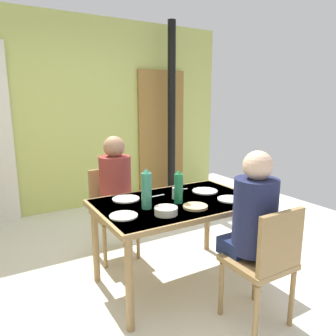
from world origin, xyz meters
TOP-DOWN VIEW (x-y plane):
  - ground_plane at (0.00, 0.00)m, footprint 6.25×6.25m
  - wall_back at (0.00, 2.40)m, footprint 4.78×0.10m
  - door_wooden at (1.39, 2.32)m, footprint 0.80×0.05m
  - stove_pipe_column at (1.41, 2.05)m, footprint 0.12×0.12m
  - dining_table at (0.22, -0.02)m, footprint 1.33×0.85m
  - chair_near_diner at (0.43, -0.80)m, footprint 0.40×0.40m
  - chair_far_diner at (-0.07, 0.76)m, footprint 0.40×0.40m
  - person_near_diner at (0.43, -0.66)m, footprint 0.30×0.37m
  - person_far_diner at (-0.07, 0.62)m, footprint 0.30×0.37m
  - water_bottle_green_near at (0.20, -0.07)m, footprint 0.07×0.07m
  - water_bottle_green_far at (-0.08, -0.06)m, footprint 0.08×0.08m
  - serving_bowl_center at (-0.02, -0.25)m, footprint 0.17×0.17m
  - dinner_plate_near_left at (-0.31, -0.14)m, footprint 0.20×0.20m
  - dinner_plate_near_right at (0.61, -0.22)m, footprint 0.21×0.21m
  - dinner_plate_far_center at (0.58, 0.08)m, footprint 0.23×0.23m
  - dinner_plate_far_side at (-0.13, 0.23)m, footprint 0.23×0.23m
  - drinking_glass_by_near_diner at (0.24, 0.04)m, footprint 0.06×0.06m
  - bread_plate_sliced at (0.24, -0.24)m, footprint 0.19×0.19m
  - cutlery_knife_near at (0.42, 0.26)m, footprint 0.15×0.05m
  - cutlery_fork_near at (0.13, 0.18)m, footprint 0.15×0.03m

SIDE VIEW (x-z plane):
  - ground_plane at x=0.00m, z-range 0.00..0.00m
  - chair_near_diner at x=0.43m, z-range 0.06..0.93m
  - chair_far_diner at x=-0.07m, z-range 0.06..0.93m
  - dining_table at x=0.22m, z-range 0.29..1.02m
  - cutlery_knife_near at x=0.42m, z-range 0.73..0.73m
  - cutlery_fork_near at x=0.13m, z-range 0.73..0.73m
  - dinner_plate_near_left at x=-0.31m, z-range 0.73..0.74m
  - dinner_plate_near_right at x=0.61m, z-range 0.73..0.74m
  - dinner_plate_far_center at x=0.58m, z-range 0.73..0.74m
  - dinner_plate_far_side at x=-0.13m, z-range 0.73..0.74m
  - bread_plate_sliced at x=0.24m, z-range 0.73..0.75m
  - serving_bowl_center at x=-0.02m, z-range 0.73..0.78m
  - drinking_glass_by_near_diner at x=0.24m, z-range 0.73..0.83m
  - person_near_diner at x=0.43m, z-range 0.40..1.17m
  - person_far_diner at x=-0.07m, z-range 0.40..1.17m
  - water_bottle_green_near at x=0.20m, z-range 0.72..1.00m
  - water_bottle_green_far at x=-0.08m, z-range 0.72..1.03m
  - door_wooden at x=1.39m, z-range 0.00..2.00m
  - wall_back at x=0.00m, z-range 0.00..2.68m
  - stove_pipe_column at x=1.41m, z-range 0.00..2.68m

